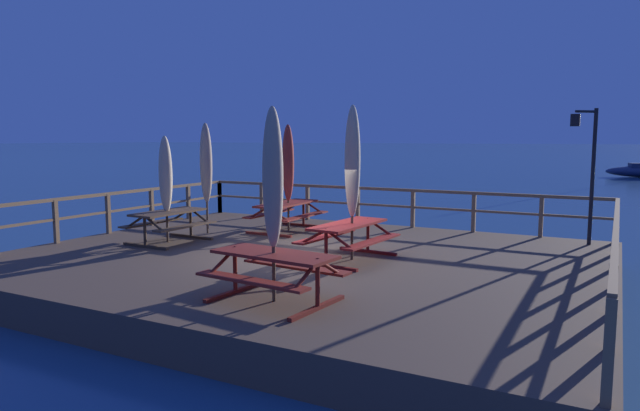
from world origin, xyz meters
name	(u,v)px	position (x,y,z in m)	size (l,w,h in m)	color
ground_plane	(304,283)	(0.00, 0.00, 0.00)	(600.00, 600.00, 0.00)	navy
wooden_deck	(304,269)	(0.00, 0.00, 0.31)	(12.18, 9.77, 0.62)	brown
railing_waterside_far	(385,200)	(0.00, 4.73, 1.36)	(11.98, 0.10, 1.09)	brown
railing_side_left	(108,206)	(-5.94, 0.00, 1.36)	(0.10, 9.57, 1.09)	brown
railing_side_right	(615,246)	(5.94, 0.00, 1.36)	(0.10, 9.57, 1.09)	brown
picnic_table_front_left	(274,266)	(1.31, -3.26, 1.18)	(2.10, 1.59, 0.78)	maroon
picnic_table_back_right	(169,220)	(-3.62, -0.24, 1.18)	(1.48, 1.93, 0.78)	brown
picnic_table_front_right	(287,210)	(-2.01, 2.60, 1.19)	(1.42, 2.19, 0.78)	maroon
picnic_table_mid_left	(348,233)	(1.04, 0.02, 1.19)	(1.58, 2.20, 0.78)	maroon
patio_umbrella_tall_front	(273,179)	(1.31, -3.27, 2.53)	(0.32, 0.32, 3.00)	#4C3828
patio_umbrella_tall_back_left	(166,175)	(-3.69, -0.22, 2.26)	(0.32, 0.32, 2.57)	#4C3828
patio_umbrella_short_front	(288,163)	(-1.99, 2.66, 2.45)	(0.32, 0.32, 2.88)	#4C3828
patio_umbrella_tall_back_right	(352,162)	(1.11, 0.05, 2.65)	(0.32, 0.32, 3.19)	#4C3828
patio_umbrella_tall_mid_left	(206,163)	(-3.66, 1.27, 2.47)	(0.32, 0.32, 2.91)	#4C3828
lamp_post_hooked	(587,155)	(5.24, 4.05, 2.73)	(0.55, 0.51, 3.20)	black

